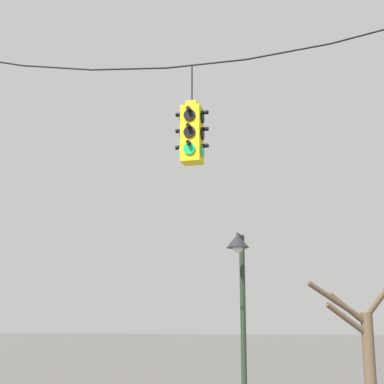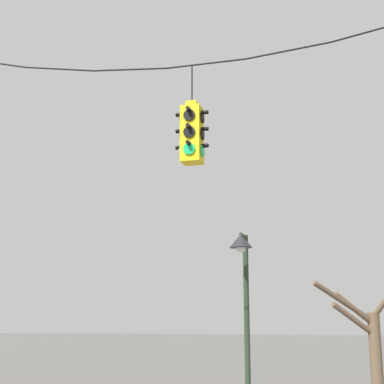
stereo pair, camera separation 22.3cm
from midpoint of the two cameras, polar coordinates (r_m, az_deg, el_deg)
span_wire at (r=10.70m, az=1.92°, el=13.53°), size 10.08×0.03×0.76m
traffic_light_over_intersection at (r=10.18m, az=0.63°, el=5.66°), size 0.58×0.58×1.78m
street_lamp at (r=12.80m, az=5.52°, el=-8.40°), size 0.49×0.84×4.17m
bare_tree at (r=16.83m, az=17.58°, el=-13.11°), size 2.94×1.72×4.16m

